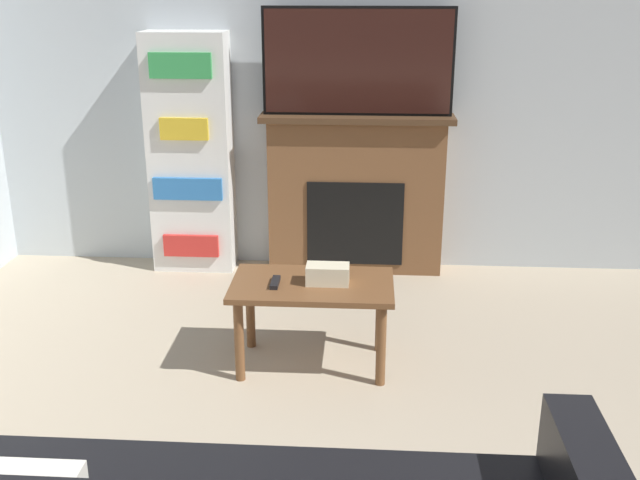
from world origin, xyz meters
name	(u,v)px	position (x,y,z in m)	size (l,w,h in m)	color
wall_back	(326,73)	(0.00, 4.17, 1.35)	(5.61, 0.06, 2.70)	silver
fireplace	(356,194)	(0.22, 4.03, 0.55)	(1.29, 0.28, 1.10)	brown
tv	(358,62)	(0.22, 4.01, 1.45)	(1.24, 0.03, 0.69)	black
coffee_table	(312,296)	(0.02, 2.62, 0.40)	(0.84, 0.49, 0.47)	brown
tissue_box	(328,274)	(0.10, 2.61, 0.52)	(0.22, 0.12, 0.10)	beige
remote_control	(275,282)	(-0.17, 2.58, 0.48)	(0.04, 0.15, 0.02)	black
bookshelf	(191,155)	(-0.92, 4.01, 0.82)	(0.56, 0.29, 1.63)	white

